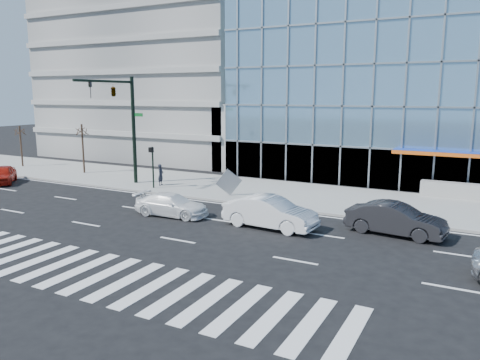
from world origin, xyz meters
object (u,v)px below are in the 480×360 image
object	(u,v)px
ped_signal_post	(152,161)
white_suv	(172,205)
traffic_signal	(120,104)
pedestrian	(161,175)
street_tree_far	(20,131)
red_sedan	(3,175)
white_sedan	(270,212)
street_tree_near	(82,131)
tilted_panel	(229,182)
dark_sedan	(396,219)

from	to	relation	value
ped_signal_post	white_suv	world-z (taller)	ped_signal_post
traffic_signal	pedestrian	bearing A→B (deg)	32.24
street_tree_far	red_sedan	bearing A→B (deg)	-47.44
pedestrian	white_sedan	bearing A→B (deg)	-129.73
street_tree_near	pedestrian	xyz separation A→B (m)	(9.36, -1.44, -2.84)
white_sedan	red_sedan	xyz separation A→B (m)	(-23.55, 1.51, -0.13)
white_sedan	pedestrian	world-z (taller)	pedestrian
tilted_panel	traffic_signal	bearing A→B (deg)	147.38
red_sedan	pedestrian	size ratio (longest dim) A/B	2.54
ped_signal_post	street_tree_far	size ratio (longest dim) A/B	0.78
traffic_signal	white_sedan	bearing A→B (deg)	-17.98
traffic_signal	dark_sedan	world-z (taller)	traffic_signal
dark_sedan	pedestrian	bearing A→B (deg)	83.24
traffic_signal	street_tree_near	world-z (taller)	traffic_signal
dark_sedan	pedestrian	size ratio (longest dim) A/B	3.02
ped_signal_post	street_tree_near	size ratio (longest dim) A/B	0.71
ped_signal_post	street_tree_near	world-z (taller)	street_tree_near
traffic_signal	street_tree_near	size ratio (longest dim) A/B	1.89
dark_sedan	tilted_panel	size ratio (longest dim) A/B	3.68
tilted_panel	white_suv	bearing A→B (deg)	-133.40
ped_signal_post	white_sedan	distance (m)	12.61
traffic_signal	dark_sedan	xyz separation A→B (m)	(20.02, -2.77, -5.38)
dark_sedan	white_sedan	bearing A→B (deg)	113.33
traffic_signal	street_tree_far	size ratio (longest dim) A/B	2.07
street_tree_far	tilted_panel	size ratio (longest dim) A/B	2.98
street_tree_near	white_suv	size ratio (longest dim) A/B	0.97
white_sedan	red_sedan	size ratio (longest dim) A/B	1.24
ped_signal_post	pedestrian	size ratio (longest dim) A/B	1.89
ped_signal_post	white_sedan	size ratio (longest dim) A/B	0.60
street_tree_far	pedestrian	distance (m)	17.60
ped_signal_post	tilted_panel	distance (m)	6.23
street_tree_near	dark_sedan	bearing A→B (deg)	-11.91
ped_signal_post	traffic_signal	bearing A→B (deg)	-171.48
ped_signal_post	dark_sedan	distance (m)	17.86
traffic_signal	white_suv	xyz separation A→B (m)	(8.02, -4.93, -5.53)
white_suv	dark_sedan	bearing A→B (deg)	-83.81
traffic_signal	tilted_panel	world-z (taller)	traffic_signal
pedestrian	tilted_panel	xyz separation A→B (m)	(6.26, -0.77, 0.12)
white_suv	red_sedan	bearing A→B (deg)	79.83
traffic_signal	street_tree_near	xyz separation A→B (m)	(-7.00, 2.93, -2.39)
traffic_signal	white_suv	world-z (taller)	traffic_signal
street_tree_near	white_suv	distance (m)	17.25
white_sedan	tilted_panel	xyz separation A→B (m)	(-5.40, 5.27, 0.24)
traffic_signal	street_tree_near	bearing A→B (deg)	157.29
white_sedan	tilted_panel	world-z (taller)	tilted_panel
traffic_signal	red_sedan	xyz separation A→B (m)	(-9.52, -3.04, -5.48)
street_tree_near	white_sedan	world-z (taller)	street_tree_near
ped_signal_post	pedestrian	distance (m)	1.64
pedestrian	tilted_panel	size ratio (longest dim) A/B	1.22
dark_sedan	red_sedan	world-z (taller)	dark_sedan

